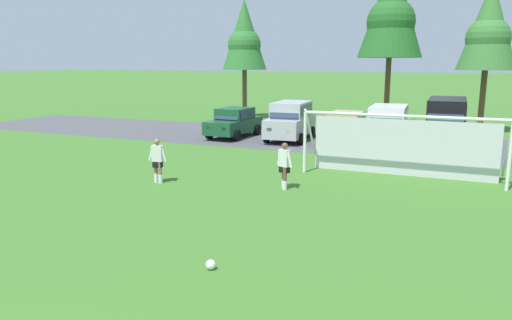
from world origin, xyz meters
TOP-DOWN VIEW (x-y plane):
  - ground_plane at (0.00, 15.00)m, footprint 400.00×400.00m
  - parking_lot_strip at (0.00, 24.43)m, footprint 52.00×8.40m
  - soccer_ball at (0.81, 6.42)m, footprint 0.22×0.22m
  - soccer_goal at (3.49, 16.93)m, footprint 7.44×1.97m
  - player_striker_near at (-0.04, 13.40)m, footprint 0.69×0.40m
  - player_defender_far at (-4.62, 12.39)m, footprint 0.75×0.32m
  - parked_car_slot_far_left at (-6.83, 23.45)m, footprint 2.21×4.29m
  - parked_car_slot_left at (-3.41, 23.77)m, footprint 2.36×4.71m
  - parked_car_slot_center_left at (-0.23, 23.76)m, footprint 2.10×4.23m
  - parked_car_slot_center at (2.05, 23.43)m, footprint 2.27×4.67m
  - parked_car_slot_center_right at (4.81, 24.81)m, footprint 2.24×4.82m
  - tree_left_edge at (-10.36, 32.72)m, footprint 3.42×3.42m
  - tree_mid_left at (0.78, 31.51)m, footprint 4.20×4.20m
  - tree_center_back at (6.66, 31.45)m, footprint 3.51×3.51m

SIDE VIEW (x-z plane):
  - ground_plane at x=0.00m, z-range 0.00..0.00m
  - parking_lot_strip at x=0.00m, z-range 0.00..0.01m
  - soccer_ball at x=0.81m, z-range 0.00..0.22m
  - player_striker_near at x=-0.04m, z-range 0.00..1.64m
  - player_defender_far at x=-4.62m, z-range 0.00..1.64m
  - parked_car_slot_far_left at x=-6.83m, z-range 0.02..1.74m
  - parked_car_slot_center_left at x=-0.23m, z-range 0.02..1.74m
  - parked_car_slot_left at x=-3.41m, z-range 0.03..2.19m
  - parked_car_slot_center at x=2.05m, z-range 0.03..2.19m
  - soccer_goal at x=3.49m, z-range 0.01..2.58m
  - parked_car_slot_center_right at x=4.81m, z-range 0.08..2.60m
  - tree_left_edge at x=-10.36m, z-range 1.70..10.82m
  - tree_center_back at x=6.66m, z-range 1.75..11.09m
  - tree_mid_left at x=0.78m, z-range 2.10..13.30m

